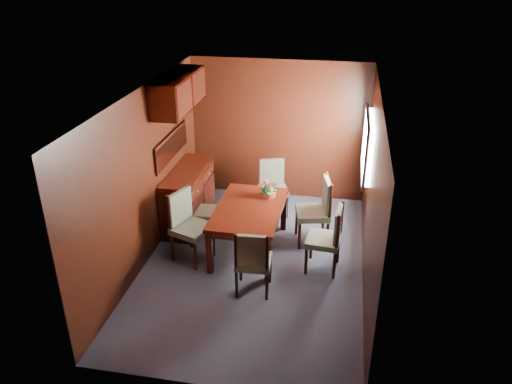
% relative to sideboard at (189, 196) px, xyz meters
% --- Properties ---
extents(ground, '(4.50, 4.50, 0.00)m').
position_rel_sideboard_xyz_m(ground, '(1.25, -1.00, -0.45)').
color(ground, '#3C4051').
rests_on(ground, ground).
extents(room_shell, '(3.06, 4.52, 2.41)m').
position_rel_sideboard_xyz_m(room_shell, '(1.15, -0.67, 1.18)').
color(room_shell, black).
rests_on(room_shell, ground).
extents(sideboard, '(0.48, 1.40, 0.90)m').
position_rel_sideboard_xyz_m(sideboard, '(0.00, 0.00, 0.00)').
color(sideboard, black).
rests_on(sideboard, ground).
extents(dining_table, '(0.95, 1.49, 0.69)m').
position_rel_sideboard_xyz_m(dining_table, '(1.11, -0.66, 0.14)').
color(dining_table, black).
rests_on(dining_table, ground).
extents(chair_left_near, '(0.61, 0.62, 1.03)m').
position_rel_sideboard_xyz_m(chair_left_near, '(0.30, -1.00, 0.12)').
color(chair_left_near, black).
rests_on(chair_left_near, ground).
extents(chair_left_far, '(0.42, 0.44, 0.87)m').
position_rel_sideboard_xyz_m(chair_left_far, '(0.26, -0.40, 0.03)').
color(chair_left_far, black).
rests_on(chair_left_far, ground).
extents(chair_right_near, '(0.48, 0.50, 0.97)m').
position_rel_sideboard_xyz_m(chair_right_near, '(2.26, -0.95, 0.09)').
color(chair_right_near, black).
rests_on(chair_right_near, ground).
extents(chair_right_far, '(0.56, 0.58, 1.04)m').
position_rel_sideboard_xyz_m(chair_right_far, '(2.06, -0.25, 0.13)').
color(chair_right_far, black).
rests_on(chair_right_far, ground).
extents(chair_head, '(0.47, 0.45, 0.93)m').
position_rel_sideboard_xyz_m(chair_head, '(1.36, -1.67, 0.07)').
color(chair_head, black).
rests_on(chair_head, ground).
extents(chair_foot, '(0.56, 0.55, 0.93)m').
position_rel_sideboard_xyz_m(chair_foot, '(1.26, 0.57, 0.07)').
color(chair_foot, black).
rests_on(chair_foot, ground).
extents(flower_centerpiece, '(0.25, 0.25, 0.25)m').
position_rel_sideboard_xyz_m(flower_centerpiece, '(1.31, -0.24, 0.36)').
color(flower_centerpiece, '#C25A3B').
rests_on(flower_centerpiece, dining_table).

